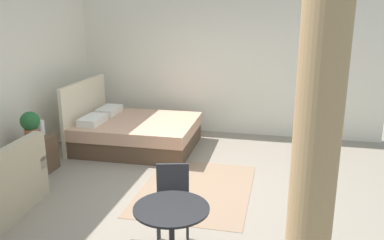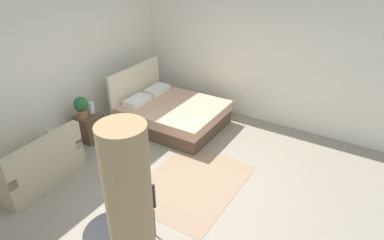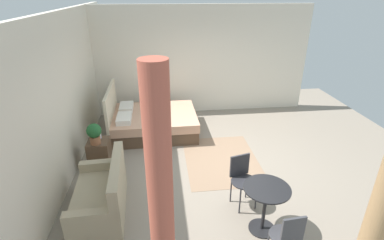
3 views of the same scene
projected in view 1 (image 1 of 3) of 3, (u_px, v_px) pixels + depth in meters
ground_plane at (193, 193)px, 5.35m from camera, size 8.67×8.85×0.02m
wall_right at (226, 59)px, 7.63m from camera, size 0.12×5.85×2.89m
area_rug at (196, 189)px, 5.43m from camera, size 1.95×1.47×0.01m
bed at (134, 132)px, 7.03m from camera, size 1.66×2.04×1.16m
nightstand at (39, 154)px, 5.98m from camera, size 0.44×0.41×0.54m
potted_plant at (30, 124)px, 5.76m from camera, size 0.28×0.28×0.41m
vase at (41, 128)px, 5.99m from camera, size 0.11×0.11×0.22m
balcony_table at (172, 231)px, 3.44m from camera, size 0.65×0.65×0.75m
cafe_chair_near_couch at (173, 197)px, 4.06m from camera, size 0.51×0.51×0.85m
curtain_left at (312, 191)px, 2.28m from camera, size 0.26×0.26×2.72m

